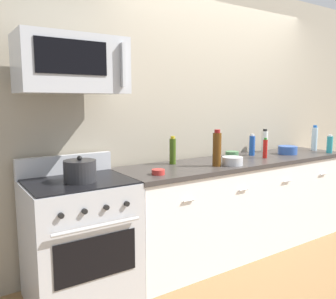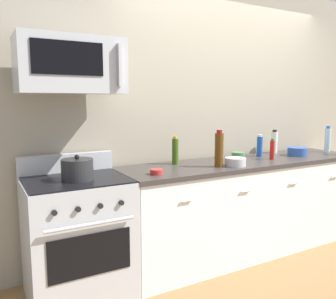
% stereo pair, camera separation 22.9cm
% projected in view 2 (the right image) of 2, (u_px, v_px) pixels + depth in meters
% --- Properties ---
extents(ground_plane, '(6.82, 6.82, 0.00)m').
position_uv_depth(ground_plane, '(244.00, 250.00, 3.53)').
color(ground_plane, olive).
extents(back_wall, '(5.69, 0.10, 2.70)m').
position_uv_depth(back_wall, '(222.00, 115.00, 3.70)').
color(back_wall, '#9E937F').
rests_on(back_wall, ground_plane).
extents(counter_unit, '(2.60, 0.66, 0.92)m').
position_uv_depth(counter_unit, '(246.00, 206.00, 3.46)').
color(counter_unit, white).
rests_on(counter_unit, ground_plane).
extents(range_oven, '(0.76, 0.69, 1.07)m').
position_uv_depth(range_oven, '(78.00, 236.00, 2.66)').
color(range_oven, '#B7BABF').
rests_on(range_oven, ground_plane).
extents(microwave, '(0.74, 0.44, 0.40)m').
position_uv_depth(microwave, '(70.00, 66.00, 2.52)').
color(microwave, '#B7BABF').
extents(bottle_wine_amber, '(0.08, 0.08, 0.33)m').
position_uv_depth(bottle_wine_amber, '(219.00, 149.00, 3.05)').
color(bottle_wine_amber, '#59330F').
rests_on(bottle_wine_amber, countertop_slab).
extents(bottle_olive_oil, '(0.06, 0.06, 0.26)m').
position_uv_depth(bottle_olive_oil, '(175.00, 151.00, 3.19)').
color(bottle_olive_oil, '#385114').
rests_on(bottle_olive_oil, countertop_slab).
extents(bottle_vinegar_white, '(0.07, 0.07, 0.26)m').
position_uv_depth(bottle_vinegar_white, '(274.00, 142.00, 3.87)').
color(bottle_vinegar_white, silver).
rests_on(bottle_vinegar_white, countertop_slab).
extents(bottle_water_clear, '(0.07, 0.07, 0.30)m').
position_uv_depth(bottle_water_clear, '(328.00, 140.00, 3.94)').
color(bottle_water_clear, silver).
rests_on(bottle_water_clear, countertop_slab).
extents(bottle_soda_blue, '(0.06, 0.06, 0.23)m').
position_uv_depth(bottle_soda_blue, '(260.00, 146.00, 3.63)').
color(bottle_soda_blue, '#1E4CA5').
rests_on(bottle_soda_blue, countertop_slab).
extents(bottle_hot_sauce_red, '(0.04, 0.04, 0.21)m').
position_uv_depth(bottle_hot_sauce_red, '(272.00, 150.00, 3.45)').
color(bottle_hot_sauce_red, '#B21914').
rests_on(bottle_hot_sauce_red, countertop_slab).
extents(bowl_steel_prep, '(0.19, 0.19, 0.08)m').
position_uv_depth(bowl_steel_prep, '(235.00, 162.00, 3.11)').
color(bowl_steel_prep, '#B2B5BA').
rests_on(bowl_steel_prep, countertop_slab).
extents(bowl_red_small, '(0.10, 0.10, 0.04)m').
position_uv_depth(bowl_red_small, '(157.00, 172.00, 2.75)').
color(bowl_red_small, '#B72D28').
rests_on(bowl_red_small, countertop_slab).
extents(bowl_green_glaze, '(0.13, 0.13, 0.06)m').
position_uv_depth(bowl_green_glaze, '(238.00, 155.00, 3.55)').
color(bowl_green_glaze, '#477A4C').
rests_on(bowl_green_glaze, countertop_slab).
extents(bowl_blue_mixing, '(0.20, 0.20, 0.09)m').
position_uv_depth(bowl_blue_mixing, '(297.00, 151.00, 3.70)').
color(bowl_blue_mixing, '#2D519E').
rests_on(bowl_blue_mixing, countertop_slab).
extents(stockpot, '(0.23, 0.23, 0.19)m').
position_uv_depth(stockpot, '(77.00, 169.00, 2.54)').
color(stockpot, '#262628').
rests_on(stockpot, range_oven).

